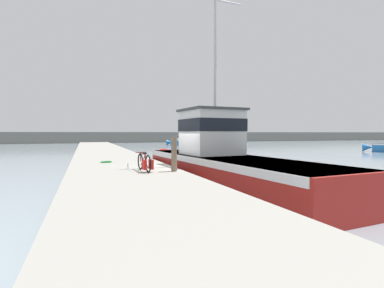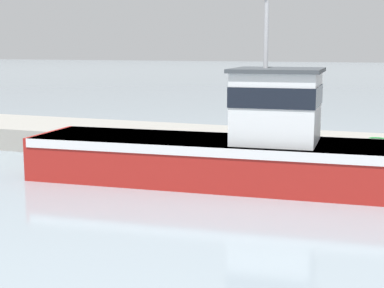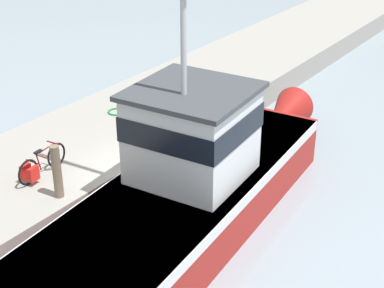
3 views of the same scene
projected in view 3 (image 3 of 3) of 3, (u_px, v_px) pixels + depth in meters
ground_plane at (147, 205)px, 16.18m from camera, size 320.00×320.00×0.00m
dock_pier at (69, 161)px, 17.50m from camera, size 4.64×80.00×0.94m
fishing_boat_main at (173, 200)px, 14.18m from camera, size 4.33×15.42×10.78m
bicycle_touring at (38, 166)px, 15.50m from camera, size 0.54×1.80×0.78m
mooring_post at (57, 172)px, 14.49m from camera, size 0.23×0.23×1.41m
hose_coil at (117, 112)px, 19.54m from camera, size 0.61×0.61×0.05m
water_bottle_on_curb at (60, 151)px, 16.78m from camera, size 0.07×0.07×0.23m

